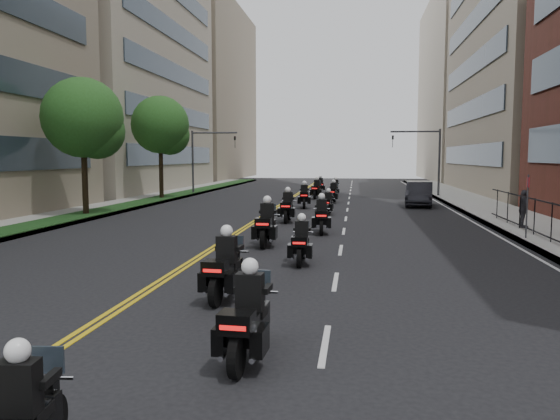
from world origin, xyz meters
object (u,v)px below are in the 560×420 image
at_px(motorcycle_6, 288,208).
at_px(motorcycle_7, 328,204).
at_px(motorcycle_11, 335,188).
at_px(parked_sedan, 419,194).
at_px(motorcycle_2, 225,270).
at_px(motorcycle_3, 301,244).
at_px(motorcycle_8, 304,197).
at_px(pedestrian_c, 524,209).
at_px(motorcycle_5, 322,217).
at_px(motorcycle_12, 321,186).
at_px(motorcycle_9, 333,194).
at_px(motorcycle_10, 317,190).
at_px(motorcycle_1, 248,321).
at_px(motorcycle_4, 267,226).

xyz_separation_m(motorcycle_6, motorcycle_7, (1.88, 3.90, -0.11)).
distance_m(motorcycle_11, parked_sedan, 10.80).
bearing_deg(motorcycle_2, motorcycle_3, 76.44).
bearing_deg(motorcycle_8, motorcycle_11, 77.36).
height_order(motorcycle_8, parked_sedan, motorcycle_8).
bearing_deg(parked_sedan, pedestrian_c, -67.86).
distance_m(motorcycle_3, motorcycle_6, 10.93).
bearing_deg(motorcycle_3, pedestrian_c, 42.79).
distance_m(motorcycle_5, parked_sedan, 15.26).
height_order(motorcycle_6, motorcycle_12, motorcycle_6).
height_order(motorcycle_9, motorcycle_10, motorcycle_10).
bearing_deg(parked_sedan, motorcycle_11, 131.33).
height_order(motorcycle_1, motorcycle_10, motorcycle_10).
relative_size(motorcycle_1, motorcycle_6, 0.94).
bearing_deg(motorcycle_3, motorcycle_11, 88.97).
xyz_separation_m(motorcycle_4, parked_sedan, (7.60, 17.75, 0.06)).
xyz_separation_m(motorcycle_2, motorcycle_6, (-0.43, 15.27, 0.02)).
distance_m(motorcycle_3, parked_sedan, 21.86).
relative_size(parked_sedan, pedestrian_c, 2.85).
xyz_separation_m(motorcycle_7, pedestrian_c, (9.07, -5.86, 0.41)).
bearing_deg(motorcycle_3, motorcycle_10, 91.90).
relative_size(motorcycle_5, motorcycle_7, 1.16).
distance_m(motorcycle_9, motorcycle_11, 7.14).
height_order(motorcycle_2, motorcycle_5, motorcycle_5).
bearing_deg(motorcycle_12, pedestrian_c, -71.97).
height_order(motorcycle_1, motorcycle_12, motorcycle_1).
relative_size(motorcycle_5, motorcycle_10, 1.00).
bearing_deg(motorcycle_1, motorcycle_8, 96.12).
bearing_deg(motorcycle_2, motorcycle_1, -67.74).
height_order(motorcycle_3, motorcycle_10, motorcycle_10).
bearing_deg(motorcycle_3, motorcycle_7, 88.50).
height_order(motorcycle_7, parked_sedan, parked_sedan).
xyz_separation_m(motorcycle_10, pedestrian_c, (10.57, -17.70, 0.32)).
height_order(motorcycle_8, motorcycle_11, motorcycle_8).
xyz_separation_m(motorcycle_1, motorcycle_6, (-1.74, 19.06, 0.04)).
bearing_deg(pedestrian_c, motorcycle_11, 22.97).
height_order(parked_sedan, pedestrian_c, pedestrian_c).
relative_size(motorcycle_6, motorcycle_12, 1.11).
distance_m(motorcycle_4, motorcycle_9, 19.65).
bearing_deg(parked_sedan, motorcycle_7, -125.29).
xyz_separation_m(motorcycle_9, pedestrian_c, (9.10, -14.04, 0.34)).
xyz_separation_m(parked_sedan, pedestrian_c, (3.20, -12.21, 0.20)).
relative_size(motorcycle_3, motorcycle_10, 0.90).
xyz_separation_m(motorcycle_4, motorcycle_9, (1.70, 19.58, -0.08)).
distance_m(parked_sedan, pedestrian_c, 12.62).
xyz_separation_m(motorcycle_8, parked_sedan, (7.62, 2.42, 0.11)).
xyz_separation_m(motorcycle_1, motorcycle_8, (-1.61, 26.89, 0.03)).
bearing_deg(pedestrian_c, motorcycle_7, 56.57).
bearing_deg(motorcycle_12, motorcycle_5, -91.55).
xyz_separation_m(motorcycle_1, motorcycle_5, (0.25, 15.18, 0.02)).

